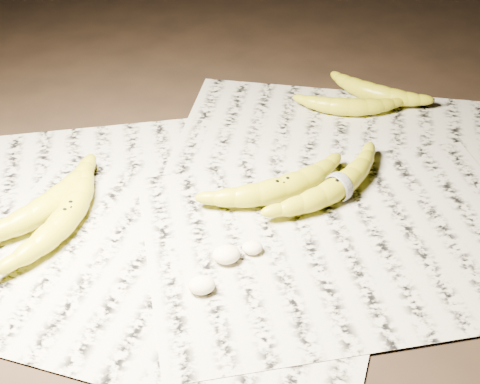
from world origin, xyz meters
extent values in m
plane|color=black|center=(0.00, 0.00, 0.00)|extent=(3.00, 3.00, 0.00)
cube|color=#B8B49E|center=(0.02, 0.03, 0.00)|extent=(0.90, 0.70, 0.01)
torus|color=white|center=(0.18, 0.03, 0.03)|extent=(0.03, 0.04, 0.05)
ellipsoid|color=#FAE9C2|center=(-0.01, -0.08, 0.02)|extent=(0.04, 0.03, 0.02)
ellipsoid|color=#FAE9C2|center=(-0.05, -0.13, 0.02)|extent=(0.04, 0.03, 0.02)
ellipsoid|color=#FAE9C2|center=(0.03, -0.07, 0.02)|extent=(0.03, 0.02, 0.02)
camera|label=1|loc=(-0.10, -0.74, 0.63)|focal=50.00mm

